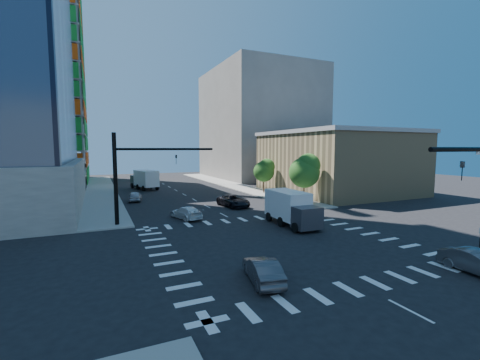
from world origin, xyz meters
TOP-DOWN VIEW (x-y plane):
  - ground at (0.00, 0.00)m, footprint 160.00×160.00m
  - road_markings at (0.00, 0.00)m, footprint 20.00×20.00m
  - sidewalk_ne at (12.50, 40.00)m, footprint 5.00×60.00m
  - sidewalk_nw at (-12.50, 40.00)m, footprint 5.00×60.00m
  - construction_building at (-27.41, 61.93)m, footprint 25.16×34.50m
  - commercial_building at (25.00, 22.00)m, footprint 20.50×22.50m
  - bg_building_ne at (27.00, 55.00)m, footprint 24.00×30.00m
  - signal_mast_nw at (-10.00, 11.50)m, footprint 10.20×0.40m
  - tree_south at (12.63, 13.90)m, footprint 4.16×4.16m
  - tree_north at (12.93, 25.90)m, footprint 3.54×3.52m
  - no_parking_sign at (10.70, -9.00)m, footprint 0.30×0.06m
  - car_nb_right at (7.70, -10.56)m, footprint 1.66×4.36m
  - car_nb_far at (3.11, 16.46)m, footprint 3.25×5.82m
  - car_sb_near at (-4.44, 11.83)m, footprint 3.06×4.96m
  - car_sb_mid at (-8.14, 26.50)m, footprint 2.35×4.41m
  - car_sb_cross at (-4.75, -6.23)m, footprint 2.27×4.39m
  - box_truck_near at (4.30, 4.33)m, footprint 2.92×6.45m
  - box_truck_far at (-5.04, 40.40)m, footprint 4.57×7.32m

SIDE VIEW (x-z plane):
  - ground at x=0.00m, z-range 0.00..0.00m
  - road_markings at x=0.00m, z-range 0.00..0.01m
  - sidewalk_ne at x=12.50m, z-range 0.00..0.15m
  - sidewalk_nw at x=-12.50m, z-range 0.00..0.15m
  - car_sb_near at x=-4.44m, z-range 0.00..1.34m
  - car_sb_cross at x=-4.75m, z-range 0.00..1.38m
  - car_nb_right at x=7.70m, z-range 0.00..1.42m
  - car_sb_mid at x=-8.14m, z-range 0.00..1.43m
  - car_nb_far at x=3.11m, z-range 0.00..1.54m
  - no_parking_sign at x=10.70m, z-range 0.28..2.48m
  - box_truck_near at x=4.30m, z-range -0.19..3.15m
  - box_truck_far at x=-5.04m, z-range -0.20..3.36m
  - tree_north at x=12.93m, z-range 1.10..6.88m
  - tree_south at x=12.63m, z-range 1.27..8.10m
  - commercial_building at x=25.00m, z-range 0.01..10.61m
  - signal_mast_nw at x=-10.00m, z-range 0.99..9.99m
  - bg_building_ne at x=27.00m, z-range 0.00..28.00m
  - construction_building at x=-27.41m, z-range -10.69..59.91m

